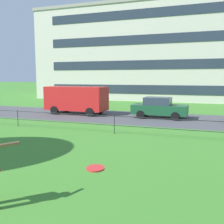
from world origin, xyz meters
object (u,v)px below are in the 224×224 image
car_dark_green_far_right (159,108)px  apartment_building_background (175,55)px  panel_van_right (76,98)px  frisbee (95,168)px

car_dark_green_far_right → apartment_building_background: size_ratio=0.11×
car_dark_green_far_right → apartment_building_background: apartment_building_background is taller
car_dark_green_far_right → panel_van_right: bearing=-179.6°
frisbee → panel_van_right: 17.79m
frisbee → panel_van_right: panel_van_right is taller
panel_van_right → car_dark_green_far_right: 6.79m
panel_van_right → car_dark_green_far_right: (6.78, 0.05, -0.49)m
frisbee → panel_van_right: size_ratio=0.06×
panel_van_right → frisbee: bearing=-62.0°
frisbee → car_dark_green_far_right: size_ratio=0.07×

